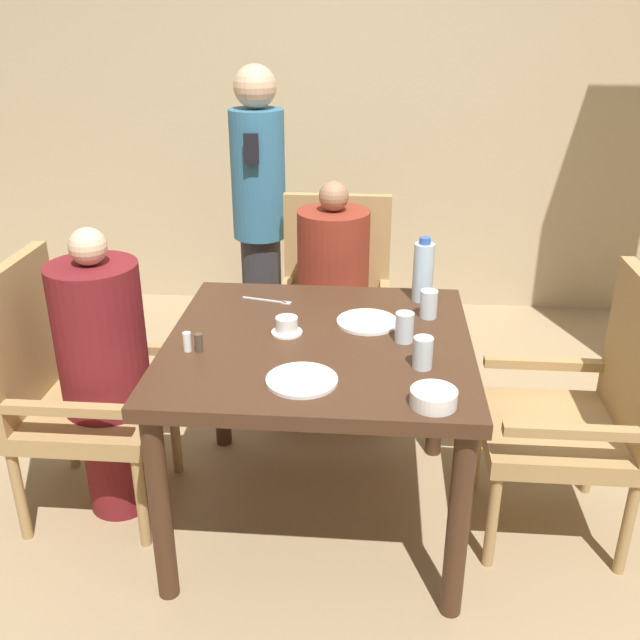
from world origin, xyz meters
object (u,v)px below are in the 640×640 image
(diner_in_left_chair, at_px, (105,373))
(glass_tall_mid, at_px, (423,353))
(standing_host, at_px, (260,216))
(glass_tall_far, at_px, (429,304))
(glass_tall_near, at_px, (404,327))
(bowl_small, at_px, (434,398))
(plate_main_left, at_px, (367,322))
(plate_main_right, at_px, (302,380))
(chair_far_side, at_px, (335,299))
(chair_left_side, at_px, (67,385))
(chair_right_side, at_px, (584,407))
(water_bottle, at_px, (423,271))
(diner_in_far_chair, at_px, (333,301))
(teacup_with_saucer, at_px, (287,326))

(diner_in_left_chair, height_order, glass_tall_mid, diner_in_left_chair)
(standing_host, distance_m, glass_tall_far, 1.27)
(glass_tall_near, height_order, glass_tall_mid, same)
(bowl_small, distance_m, glass_tall_mid, 0.24)
(plate_main_left, bearing_deg, plate_main_right, -112.74)
(chair_far_side, xyz_separation_m, plate_main_left, (0.17, -0.77, 0.23))
(chair_left_side, bearing_deg, bowl_small, -17.70)
(standing_host, bearing_deg, glass_tall_far, -51.59)
(chair_right_side, distance_m, plate_main_left, 0.82)
(chair_far_side, xyz_separation_m, glass_tall_mid, (0.35, -1.10, 0.28))
(chair_right_side, distance_m, plate_main_right, 1.04)
(chair_left_side, relative_size, water_bottle, 3.90)
(diner_in_left_chair, height_order, diner_in_far_chair, diner_in_left_chair)
(diner_in_left_chair, relative_size, teacup_with_saucer, 10.28)
(teacup_with_saucer, xyz_separation_m, water_bottle, (0.49, 0.35, 0.09))
(chair_far_side, distance_m, glass_tall_mid, 1.19)
(water_bottle, relative_size, glass_tall_mid, 2.44)
(diner_in_far_chair, xyz_separation_m, glass_tall_far, (0.39, -0.55, 0.22))
(plate_main_right, bearing_deg, diner_in_left_chair, 157.83)
(chair_far_side, xyz_separation_m, bowl_small, (0.37, -1.34, 0.25))
(chair_left_side, distance_m, glass_tall_near, 1.26)
(plate_main_right, bearing_deg, chair_left_side, 161.24)
(teacup_with_saucer, height_order, glass_tall_near, glass_tall_near)
(diner_in_far_chair, distance_m, standing_host, 0.66)
(plate_main_left, relative_size, glass_tall_near, 2.13)
(bowl_small, relative_size, water_bottle, 0.54)
(standing_host, height_order, plate_main_left, standing_host)
(glass_tall_mid, bearing_deg, water_bottle, 87.44)
(teacup_with_saucer, relative_size, glass_tall_mid, 1.05)
(standing_host, height_order, water_bottle, standing_host)
(diner_in_left_chair, xyz_separation_m, bowl_small, (1.15, -0.42, 0.19))
(diner_in_left_chair, xyz_separation_m, glass_tall_near, (1.08, 0.01, 0.22))
(diner_in_far_chair, height_order, bowl_small, diner_in_far_chair)
(diner_in_far_chair, xyz_separation_m, teacup_with_saucer, (-0.12, -0.73, 0.20))
(plate_main_left, bearing_deg, chair_left_side, -172.32)
(standing_host, bearing_deg, diner_in_left_chair, -107.42)
(glass_tall_near, bearing_deg, glass_tall_far, 66.11)
(bowl_small, distance_m, glass_tall_far, 0.64)
(chair_left_side, distance_m, plate_main_right, 0.99)
(chair_right_side, height_order, glass_tall_far, chair_right_side)
(standing_host, relative_size, glass_tall_mid, 14.92)
(chair_left_side, xyz_separation_m, plate_main_left, (1.10, 0.15, 0.23))
(diner_in_far_chair, bearing_deg, diner_in_left_chair, -135.55)
(glass_tall_mid, height_order, glass_tall_far, same)
(teacup_with_saucer, bearing_deg, chair_left_side, -177.38)
(chair_left_side, relative_size, glass_tall_far, 9.51)
(glass_tall_far, bearing_deg, diner_in_left_chair, -169.22)
(diner_in_left_chair, bearing_deg, diner_in_far_chair, 44.45)
(diner_in_left_chair, xyz_separation_m, standing_host, (0.38, 1.22, 0.26))
(chair_left_side, distance_m, glass_tall_mid, 1.33)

